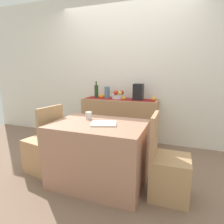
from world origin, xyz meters
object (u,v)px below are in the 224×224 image
object	(u,v)px
wine_bottle	(96,91)
coffee_maker	(138,92)
sideboard_console	(120,122)
dining_table	(99,153)
fruit_bowl	(118,97)
chair_by_corner	(168,173)
coffee_cup	(89,115)
chair_near_window	(44,152)
ceramic_vase	(107,93)
open_book	(104,124)

from	to	relation	value
wine_bottle	coffee_maker	size ratio (longest dim) A/B	1.09
sideboard_console	dining_table	bearing A→B (deg)	-82.89
fruit_bowl	chair_by_corner	world-z (taller)	fruit_bowl
coffee_cup	chair_by_corner	distance (m)	1.13
dining_table	coffee_maker	bearing A→B (deg)	82.44
chair_near_window	ceramic_vase	bearing A→B (deg)	73.02
fruit_bowl	chair_near_window	size ratio (longest dim) A/B	0.26
sideboard_console	coffee_cup	xyz separation A→B (m)	(-0.03, -1.16, 0.37)
ceramic_vase	open_book	xyz separation A→B (m)	(0.48, -1.32, -0.19)
dining_table	chair_by_corner	xyz separation A→B (m)	(0.80, -0.00, -0.10)
ceramic_vase	chair_near_window	distance (m)	1.52
coffee_maker	dining_table	world-z (taller)	coffee_maker
fruit_bowl	dining_table	xyz separation A→B (m)	(0.19, -1.30, -0.51)
coffee_maker	chair_by_corner	world-z (taller)	coffee_maker
coffee_cup	ceramic_vase	bearing A→B (deg)	100.31
open_book	sideboard_console	bearing A→B (deg)	81.48
dining_table	chair_by_corner	size ratio (longest dim) A/B	1.20
dining_table	chair_by_corner	distance (m)	0.81
chair_by_corner	coffee_maker	bearing A→B (deg)	115.92
coffee_maker	open_book	xyz separation A→B (m)	(-0.09, -1.32, -0.22)
sideboard_console	chair_by_corner	xyz separation A→B (m)	(0.96, -1.30, -0.15)
fruit_bowl	open_book	bearing A→B (deg)	-78.55
coffee_maker	open_book	size ratio (longest dim) A/B	1.00
sideboard_console	fruit_bowl	size ratio (longest dim) A/B	5.70
fruit_bowl	coffee_maker	size ratio (longest dim) A/B	0.84
coffee_maker	chair_near_window	bearing A→B (deg)	-126.86
sideboard_console	fruit_bowl	xyz separation A→B (m)	(-0.03, 0.00, 0.46)
ceramic_vase	dining_table	distance (m)	1.47
dining_table	coffee_cup	distance (m)	0.48
ceramic_vase	open_book	bearing A→B (deg)	-69.94
dining_table	chair_by_corner	world-z (taller)	chair_by_corner
wine_bottle	chair_by_corner	bearing A→B (deg)	-42.33
dining_table	chair_near_window	size ratio (longest dim) A/B	1.20
ceramic_vase	chair_by_corner	size ratio (longest dim) A/B	0.24
coffee_cup	chair_by_corner	xyz separation A→B (m)	(1.00, -0.14, -0.52)
fruit_bowl	wine_bottle	bearing A→B (deg)	180.00
wine_bottle	coffee_maker	bearing A→B (deg)	-0.00
coffee_maker	open_book	bearing A→B (deg)	-94.10
coffee_cup	sideboard_console	bearing A→B (deg)	88.37
fruit_bowl	chair_by_corner	bearing A→B (deg)	-52.56
open_book	coffee_cup	xyz separation A→B (m)	(-0.27, 0.16, 0.04)
open_book	coffee_maker	bearing A→B (deg)	67.14
dining_table	coffee_cup	bearing A→B (deg)	144.90
fruit_bowl	dining_table	size ratio (longest dim) A/B	0.22
fruit_bowl	coffee_cup	xyz separation A→B (m)	(-0.00, -1.16, -0.09)
sideboard_console	coffee_cup	world-z (taller)	sideboard_console
wine_bottle	ceramic_vase	world-z (taller)	wine_bottle
sideboard_console	coffee_cup	size ratio (longest dim) A/B	14.80
fruit_bowl	wine_bottle	distance (m)	0.44
ceramic_vase	chair_near_window	world-z (taller)	ceramic_vase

